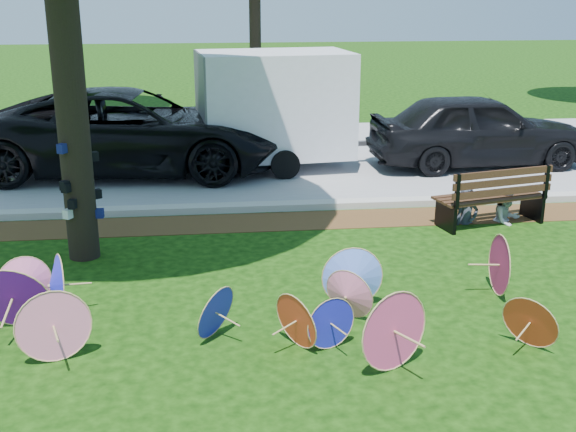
% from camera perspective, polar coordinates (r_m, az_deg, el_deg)
% --- Properties ---
extents(ground, '(90.00, 90.00, 0.00)m').
position_cam_1_polar(ground, '(7.93, -2.00, -10.74)').
color(ground, black).
rests_on(ground, ground).
extents(mulch_strip, '(90.00, 1.00, 0.01)m').
position_cam_1_polar(mulch_strip, '(12.07, -3.69, -0.54)').
color(mulch_strip, '#472D16').
rests_on(mulch_strip, ground).
extents(curb, '(90.00, 0.30, 0.12)m').
position_cam_1_polar(curb, '(12.72, -3.86, 0.67)').
color(curb, '#B7B5AD').
rests_on(curb, ground).
extents(street, '(90.00, 8.00, 0.01)m').
position_cam_1_polar(street, '(16.75, -4.54, 4.63)').
color(street, gray).
rests_on(street, ground).
extents(parasol_pile, '(6.49, 2.37, 0.89)m').
position_cam_1_polar(parasol_pile, '(8.25, -3.39, -6.63)').
color(parasol_pile, '#E9447F').
rests_on(parasol_pile, ground).
extents(black_van, '(6.52, 3.39, 1.75)m').
position_cam_1_polar(black_van, '(15.55, -12.33, 6.55)').
color(black_van, black).
rests_on(black_van, ground).
extents(dark_pickup, '(4.77, 2.11, 1.60)m').
position_cam_1_polar(dark_pickup, '(16.33, 14.77, 6.61)').
color(dark_pickup, black).
rests_on(dark_pickup, ground).
extents(cargo_trailer, '(3.31, 2.29, 2.78)m').
position_cam_1_polar(cargo_trailer, '(15.50, -1.03, 8.84)').
color(cargo_trailer, white).
rests_on(cargo_trailer, ground).
extents(park_bench, '(2.00, 1.13, 0.98)m').
position_cam_1_polar(park_bench, '(12.35, 15.64, 1.60)').
color(park_bench, black).
rests_on(park_bench, ground).
extents(person_left, '(0.51, 0.40, 1.22)m').
position_cam_1_polar(person_left, '(12.24, 14.07, 2.16)').
color(person_left, '#363C4A').
rests_on(person_left, ground).
extents(person_right, '(0.68, 0.61, 1.14)m').
position_cam_1_polar(person_right, '(12.51, 17.07, 2.05)').
color(person_right, '#B4B4BE').
rests_on(person_right, ground).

